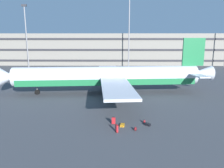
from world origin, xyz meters
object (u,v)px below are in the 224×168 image
at_px(backpack_scuffed, 144,122).
at_px(backpack_laid_flat, 135,129).
at_px(suitcase_black, 117,128).
at_px(suitcase_silver, 122,125).
at_px(suitcase_red, 148,124).
at_px(suitcase_large, 114,121).
at_px(airliner, 109,77).

relative_size(backpack_scuffed, backpack_laid_flat, 0.96).
distance_m(suitcase_black, suitcase_silver, 1.83).
bearing_deg(suitcase_red, suitcase_silver, -175.81).
bearing_deg(suitcase_large, suitcase_black, -81.08).
distance_m(suitcase_large, backpack_laid_flat, 3.02).
height_order(suitcase_red, suitcase_silver, suitcase_red).
relative_size(airliner, suitcase_red, 50.88).
xyz_separation_m(suitcase_black, suitcase_silver, (0.67, 1.67, -0.33)).
xyz_separation_m(suitcase_large, backpack_laid_flat, (2.40, -1.82, -0.22)).
relative_size(suitcase_silver, backpack_laid_flat, 1.73).
bearing_deg(airliner, suitcase_large, -86.51).
height_order(suitcase_silver, backpack_scuffed, backpack_scuffed).
height_order(suitcase_black, suitcase_large, suitcase_black).
height_order(suitcase_black, suitcase_red, suitcase_black).
bearing_deg(backpack_scuffed, suitcase_red, -67.49).
distance_m(airliner, suitcase_large, 15.34).
distance_m(suitcase_red, backpack_scuffed, 0.75).
relative_size(suitcase_black, suitcase_silver, 1.13).
xyz_separation_m(airliner, suitcase_large, (0.92, -15.07, -2.70)).
bearing_deg(airliner, suitcase_red, -72.37).
relative_size(airliner, backpack_scuffed, 84.14).
bearing_deg(suitcase_red, suitcase_black, -152.53).
distance_m(suitcase_silver, backpack_laid_flat, 1.86).
relative_size(suitcase_black, suitcase_large, 1.02).
bearing_deg(suitcase_red, backpack_laid_flat, -137.23).
bearing_deg(suitcase_red, backpack_scuffed, 112.51).
bearing_deg(suitcase_large, suitcase_red, -5.14).
bearing_deg(suitcase_silver, suitcase_large, 150.72).
relative_size(airliner, suitcase_silver, 46.81).
bearing_deg(suitcase_large, backpack_scuffed, 5.12).
xyz_separation_m(airliner, suitcase_silver, (1.95, -15.64, -3.03)).
distance_m(airliner, suitcase_red, 16.46).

